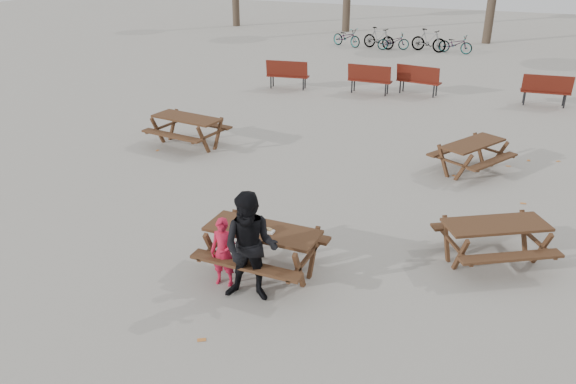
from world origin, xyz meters
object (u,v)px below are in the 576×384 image
at_px(adult, 251,248).
at_px(food_tray, 268,231).
at_px(picnic_table_north, 188,131).
at_px(picnic_table_far, 472,157).
at_px(soda_bottle, 259,230).
at_px(main_picnic_table, 263,240).
at_px(picnic_table_east, 493,243).
at_px(child, 223,252).

bearing_deg(adult, food_tray, 80.26).
distance_m(picnic_table_north, picnic_table_far, 7.04).
bearing_deg(adult, soda_bottle, 91.34).
distance_m(adult, picnic_table_north, 7.13).
bearing_deg(food_tray, picnic_table_far, 67.92).
xyz_separation_m(main_picnic_table, picnic_table_east, (3.34, 1.79, -0.23)).
relative_size(picnic_table_east, picnic_table_far, 1.02).
bearing_deg(adult, picnic_table_north, 118.04).
xyz_separation_m(picnic_table_east, picnic_table_far, (-0.83, 4.01, -0.01)).
distance_m(soda_bottle, child, 0.64).
relative_size(food_tray, soda_bottle, 1.06).
distance_m(food_tray, picnic_table_north, 6.62).
bearing_deg(picnic_table_north, main_picnic_table, -39.55).
bearing_deg(picnic_table_north, picnic_table_far, 16.05).
distance_m(adult, picnic_table_far, 6.95).
relative_size(soda_bottle, child, 0.15).
height_order(soda_bottle, adult, adult).
relative_size(food_tray, adult, 0.11).
bearing_deg(picnic_table_far, picnic_table_east, -140.20).
xyz_separation_m(food_tray, soda_bottle, (-0.11, -0.11, 0.05)).
xyz_separation_m(food_tray, child, (-0.53, -0.49, -0.23)).
height_order(main_picnic_table, child, child).
height_order(adult, picnic_table_far, adult).
height_order(food_tray, picnic_table_north, food_tray).
bearing_deg(child, picnic_table_east, 22.36).
distance_m(main_picnic_table, soda_bottle, 0.31).
distance_m(adult, picnic_table_east, 4.09).
relative_size(child, adult, 0.65).
relative_size(food_tray, picnic_table_east, 0.11).
bearing_deg(soda_bottle, main_picnic_table, 99.15).
xyz_separation_m(main_picnic_table, child, (-0.40, -0.55, -0.03)).
distance_m(picnic_table_east, picnic_table_far, 4.09).
bearing_deg(soda_bottle, child, -137.95).
bearing_deg(picnic_table_north, soda_bottle, -40.37).
bearing_deg(picnic_table_far, child, -176.55).
height_order(food_tray, soda_bottle, soda_bottle).
bearing_deg(child, main_picnic_table, 44.40).
xyz_separation_m(food_tray, picnic_table_east, (3.21, 1.85, -0.43)).
xyz_separation_m(soda_bottle, adult, (0.13, -0.55, 0.01)).
xyz_separation_m(picnic_table_north, picnic_table_far, (6.96, 1.10, -0.04)).
height_order(food_tray, picnic_table_far, food_tray).
bearing_deg(child, picnic_table_far, 55.70).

